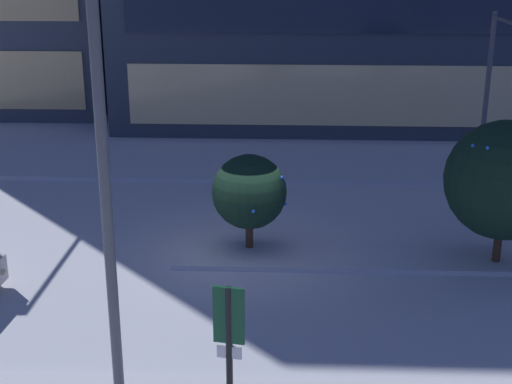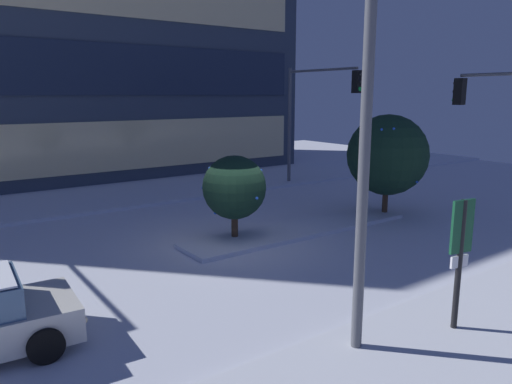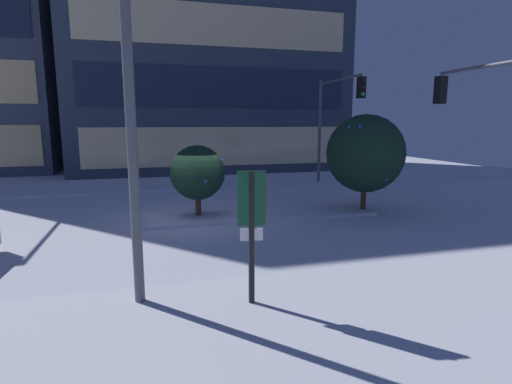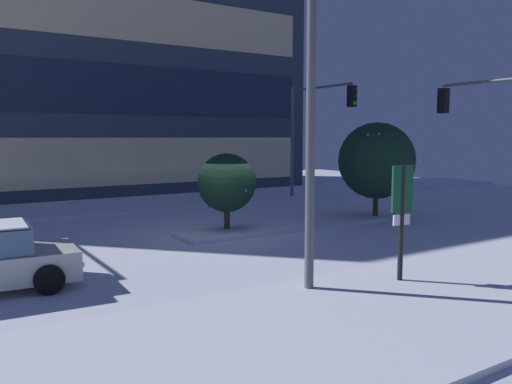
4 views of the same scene
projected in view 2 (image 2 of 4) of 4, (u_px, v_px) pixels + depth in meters
The scene contains 9 objects.
ground at pixel (232, 243), 15.84m from camera, with size 52.00×52.00×0.00m, color silver.
curb_strip_near at pixel (507, 362), 8.64m from camera, with size 52.00×5.20×0.14m, color silver.
curb_strip_far at pixel (129, 195), 23.02m from camera, with size 52.00×5.20×0.14m, color silver.
median_strip at pixel (301, 229), 17.13m from camera, with size 9.00×1.80×0.14m, color silver.
traffic_light_corner_far_right at pixel (316, 104), 23.93m from camera, with size 0.32×5.06×6.13m.
street_lamp_arched at pixel (335, 71), 8.62m from camera, with size 0.56×2.82×7.98m.
parking_info_sign at pixel (460, 250), 9.46m from camera, with size 0.55×0.15×2.78m.
decorated_tree_median at pixel (234, 188), 15.74m from camera, with size 2.10×2.12×2.84m.
decorated_tree_left_of_median at pixel (387, 155), 18.94m from camera, with size 3.16×3.16×4.02m.
Camera 2 is at (-8.24, -12.80, 4.76)m, focal length 33.93 mm.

